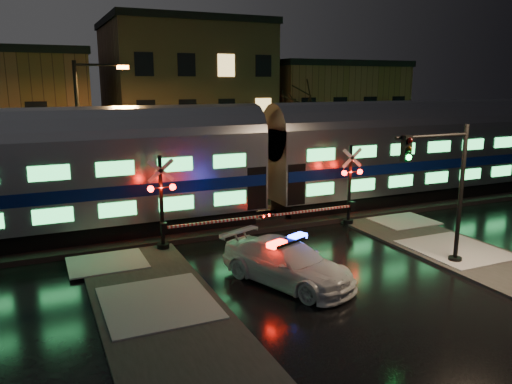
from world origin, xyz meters
TOP-DOWN VIEW (x-y plane):
  - ground at (0.00, 0.00)m, footprint 120.00×120.00m
  - ballast at (0.00, 5.00)m, footprint 90.00×4.20m
  - sidewalk_left at (-6.50, -6.00)m, footprint 4.00×20.00m
  - building_mid at (2.00, 22.50)m, footprint 12.00×11.00m
  - building_right at (15.00, 22.00)m, footprint 12.00×10.00m
  - train at (1.08, 5.00)m, footprint 51.00×3.12m
  - police_car at (-1.73, -3.00)m, footprint 4.05×5.78m
  - crossing_signal_right at (4.28, 2.31)m, footprint 5.85×0.66m
  - crossing_signal_left at (-4.64, 2.31)m, footprint 5.93×0.66m
  - traffic_light at (4.53, -4.06)m, footprint 3.64×0.68m
  - streetlight at (-7.28, 9.00)m, footprint 2.77×0.29m

SIDE VIEW (x-z plane):
  - ground at x=0.00m, z-range 0.00..0.00m
  - sidewalk_left at x=-6.50m, z-range 0.00..0.12m
  - ballast at x=0.00m, z-range 0.00..0.24m
  - police_car at x=-1.73m, z-range -0.08..1.65m
  - crossing_signal_right at x=4.28m, z-range -0.36..3.78m
  - crossing_signal_left at x=-4.64m, z-range -0.36..3.84m
  - traffic_light at x=4.53m, z-range 0.18..5.81m
  - train at x=1.08m, z-range 0.42..6.35m
  - building_right at x=15.00m, z-range 0.00..8.50m
  - streetlight at x=-7.28m, z-range 0.63..8.90m
  - building_mid at x=2.00m, z-range 0.00..11.50m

